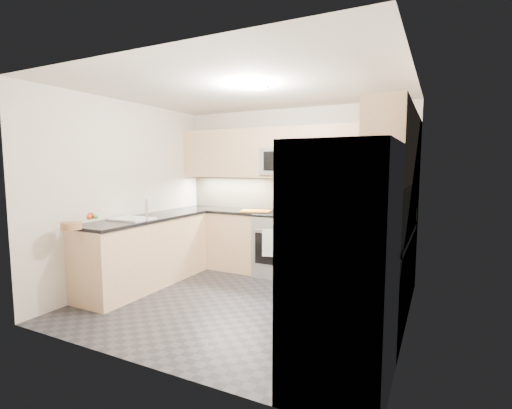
# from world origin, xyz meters

# --- Properties ---
(floor) EXTENTS (3.60, 3.20, 0.00)m
(floor) POSITION_xyz_m (0.00, 0.00, 0.00)
(floor) COLOR black
(floor) RESTS_ON ground
(ceiling) EXTENTS (3.60, 3.20, 0.02)m
(ceiling) POSITION_xyz_m (0.00, 0.00, 2.50)
(ceiling) COLOR beige
(ceiling) RESTS_ON wall_back
(wall_back) EXTENTS (3.60, 0.02, 2.50)m
(wall_back) POSITION_xyz_m (0.00, 1.60, 1.25)
(wall_back) COLOR beige
(wall_back) RESTS_ON floor
(wall_front) EXTENTS (3.60, 0.02, 2.50)m
(wall_front) POSITION_xyz_m (0.00, -1.60, 1.25)
(wall_front) COLOR beige
(wall_front) RESTS_ON floor
(wall_left) EXTENTS (0.02, 3.20, 2.50)m
(wall_left) POSITION_xyz_m (-1.80, 0.00, 1.25)
(wall_left) COLOR beige
(wall_left) RESTS_ON floor
(wall_right) EXTENTS (0.02, 3.20, 2.50)m
(wall_right) POSITION_xyz_m (1.80, 0.00, 1.25)
(wall_right) COLOR beige
(wall_right) RESTS_ON floor
(base_cab_back_left) EXTENTS (1.42, 0.60, 0.90)m
(base_cab_back_left) POSITION_xyz_m (-1.09, 1.30, 0.45)
(base_cab_back_left) COLOR #DCB384
(base_cab_back_left) RESTS_ON floor
(base_cab_back_right) EXTENTS (1.42, 0.60, 0.90)m
(base_cab_back_right) POSITION_xyz_m (1.09, 1.30, 0.45)
(base_cab_back_right) COLOR #DCB384
(base_cab_back_right) RESTS_ON floor
(base_cab_right) EXTENTS (0.60, 1.70, 0.90)m
(base_cab_right) POSITION_xyz_m (1.50, 0.15, 0.45)
(base_cab_right) COLOR #DCB384
(base_cab_right) RESTS_ON floor
(base_cab_peninsula) EXTENTS (0.60, 2.00, 0.90)m
(base_cab_peninsula) POSITION_xyz_m (-1.50, 0.00, 0.45)
(base_cab_peninsula) COLOR #DCB384
(base_cab_peninsula) RESTS_ON floor
(countertop_back_left) EXTENTS (1.42, 0.63, 0.04)m
(countertop_back_left) POSITION_xyz_m (-1.09, 1.30, 0.92)
(countertop_back_left) COLOR black
(countertop_back_left) RESTS_ON base_cab_back_left
(countertop_back_right) EXTENTS (1.42, 0.63, 0.04)m
(countertop_back_right) POSITION_xyz_m (1.09, 1.30, 0.92)
(countertop_back_right) COLOR black
(countertop_back_right) RESTS_ON base_cab_back_right
(countertop_right) EXTENTS (0.63, 1.70, 0.04)m
(countertop_right) POSITION_xyz_m (1.50, 0.15, 0.92)
(countertop_right) COLOR black
(countertop_right) RESTS_ON base_cab_right
(countertop_peninsula) EXTENTS (0.63, 2.00, 0.04)m
(countertop_peninsula) POSITION_xyz_m (-1.50, 0.00, 0.92)
(countertop_peninsula) COLOR black
(countertop_peninsula) RESTS_ON base_cab_peninsula
(upper_cab_back) EXTENTS (3.60, 0.35, 0.75)m
(upper_cab_back) POSITION_xyz_m (0.00, 1.43, 1.83)
(upper_cab_back) COLOR #DCB384
(upper_cab_back) RESTS_ON wall_back
(upper_cab_right) EXTENTS (0.35, 1.95, 0.75)m
(upper_cab_right) POSITION_xyz_m (1.62, 0.28, 1.83)
(upper_cab_right) COLOR #DCB384
(upper_cab_right) RESTS_ON wall_right
(backsplash_back) EXTENTS (3.60, 0.01, 0.51)m
(backsplash_back) POSITION_xyz_m (0.00, 1.60, 1.20)
(backsplash_back) COLOR tan
(backsplash_back) RESTS_ON wall_back
(backsplash_right) EXTENTS (0.01, 2.30, 0.51)m
(backsplash_right) POSITION_xyz_m (1.80, 0.45, 1.20)
(backsplash_right) COLOR tan
(backsplash_right) RESTS_ON wall_right
(gas_range) EXTENTS (0.76, 0.65, 0.91)m
(gas_range) POSITION_xyz_m (0.00, 1.28, 0.46)
(gas_range) COLOR #96989D
(gas_range) RESTS_ON floor
(range_cooktop) EXTENTS (0.76, 0.65, 0.03)m
(range_cooktop) POSITION_xyz_m (0.00, 1.28, 0.92)
(range_cooktop) COLOR black
(range_cooktop) RESTS_ON gas_range
(oven_door_glass) EXTENTS (0.62, 0.02, 0.45)m
(oven_door_glass) POSITION_xyz_m (0.00, 0.95, 0.45)
(oven_door_glass) COLOR black
(oven_door_glass) RESTS_ON gas_range
(oven_handle) EXTENTS (0.60, 0.02, 0.02)m
(oven_handle) POSITION_xyz_m (0.00, 0.93, 0.72)
(oven_handle) COLOR #B2B5BA
(oven_handle) RESTS_ON gas_range
(microwave) EXTENTS (0.76, 0.40, 0.40)m
(microwave) POSITION_xyz_m (0.00, 1.40, 1.70)
(microwave) COLOR #A7ABAF
(microwave) RESTS_ON upper_cab_back
(microwave_door) EXTENTS (0.60, 0.01, 0.28)m
(microwave_door) POSITION_xyz_m (0.00, 1.20, 1.70)
(microwave_door) COLOR black
(microwave_door) RESTS_ON microwave
(refrigerator) EXTENTS (0.70, 0.90, 1.80)m
(refrigerator) POSITION_xyz_m (1.45, -1.15, 0.90)
(refrigerator) COLOR #A7A9AF
(refrigerator) RESTS_ON floor
(fridge_handle_left) EXTENTS (0.02, 0.02, 1.20)m
(fridge_handle_left) POSITION_xyz_m (1.08, -1.33, 0.95)
(fridge_handle_left) COLOR #B2B5BA
(fridge_handle_left) RESTS_ON refrigerator
(fridge_handle_right) EXTENTS (0.02, 0.02, 1.20)m
(fridge_handle_right) POSITION_xyz_m (1.08, -0.97, 0.95)
(fridge_handle_right) COLOR #B2B5BA
(fridge_handle_right) RESTS_ON refrigerator
(sink_basin) EXTENTS (0.52, 0.38, 0.16)m
(sink_basin) POSITION_xyz_m (-1.50, -0.25, 0.88)
(sink_basin) COLOR white
(sink_basin) RESTS_ON base_cab_peninsula
(faucet) EXTENTS (0.03, 0.03, 0.28)m
(faucet) POSITION_xyz_m (-1.24, -0.25, 1.08)
(faucet) COLOR silver
(faucet) RESTS_ON countertop_peninsula
(utensil_bowl) EXTENTS (0.40, 0.40, 0.17)m
(utensil_bowl) POSITION_xyz_m (1.65, 1.26, 1.03)
(utensil_bowl) COLOR #65B74E
(utensil_bowl) RESTS_ON countertop_back_right
(cutting_board) EXTENTS (0.51, 0.41, 0.01)m
(cutting_board) POSITION_xyz_m (-0.46, 1.24, 0.95)
(cutting_board) COLOR #C47112
(cutting_board) RESTS_ON countertop_back_left
(fruit_basket) EXTENTS (0.22, 0.22, 0.08)m
(fruit_basket) POSITION_xyz_m (-1.53, -1.10, 0.98)
(fruit_basket) COLOR #A5734D
(fruit_basket) RESTS_ON countertop_peninsula
(fruit_apple) EXTENTS (0.08, 0.08, 0.08)m
(fruit_apple) POSITION_xyz_m (-1.56, -0.82, 1.05)
(fruit_apple) COLOR red
(fruit_apple) RESTS_ON fruit_basket
(fruit_pear) EXTENTS (0.06, 0.06, 0.06)m
(fruit_pear) POSITION_xyz_m (-1.49, -0.81, 1.05)
(fruit_pear) COLOR #51BD5A
(fruit_pear) RESTS_ON fruit_basket
(dish_towel_check) EXTENTS (0.20, 0.07, 0.39)m
(dish_towel_check) POSITION_xyz_m (-0.07, 0.91, 0.55)
(dish_towel_check) COLOR silver
(dish_towel_check) RESTS_ON oven_handle
(dish_towel_blue) EXTENTS (0.21, 0.03, 0.39)m
(dish_towel_blue) POSITION_xyz_m (0.16, 0.91, 0.55)
(dish_towel_blue) COLOR #333B8E
(dish_towel_blue) RESTS_ON oven_handle
(fruit_orange) EXTENTS (0.06, 0.06, 0.06)m
(fruit_orange) POSITION_xyz_m (-1.50, -0.89, 1.05)
(fruit_orange) COLOR #F0461A
(fruit_orange) RESTS_ON fruit_basket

